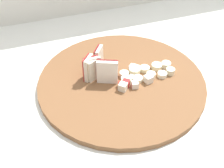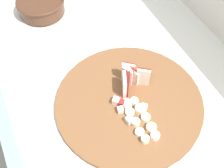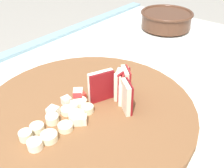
% 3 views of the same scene
% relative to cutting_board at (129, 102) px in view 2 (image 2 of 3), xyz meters
% --- Properties ---
extents(cutting_board, '(0.43, 0.43, 0.02)m').
position_rel_cutting_board_xyz_m(cutting_board, '(0.00, 0.00, 0.00)').
color(cutting_board, brown).
rests_on(cutting_board, tiled_countertop).
extents(apple_wedge_fan, '(0.08, 0.10, 0.06)m').
position_rel_cutting_board_xyz_m(apple_wedge_fan, '(-0.06, 0.03, 0.04)').
color(apple_wedge_fan, maroon).
rests_on(apple_wedge_fan, cutting_board).
extents(apple_dice_pile, '(0.10, 0.09, 0.02)m').
position_rel_cutting_board_xyz_m(apple_dice_pile, '(0.02, -0.02, 0.02)').
color(apple_dice_pile, beige).
rests_on(apple_dice_pile, cutting_board).
extents(banana_slice_rows, '(0.15, 0.06, 0.02)m').
position_rel_cutting_board_xyz_m(banana_slice_rows, '(0.07, -0.00, 0.01)').
color(banana_slice_rows, beige).
rests_on(banana_slice_rows, cutting_board).
extents(ceramic_bowl, '(0.18, 0.18, 0.06)m').
position_rel_cutting_board_xyz_m(ceramic_bowl, '(-0.50, -0.11, 0.03)').
color(ceramic_bowl, '#4C2D1E').
rests_on(ceramic_bowl, tiled_countertop).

